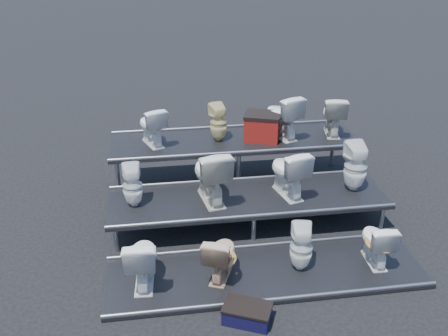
{
  "coord_description": "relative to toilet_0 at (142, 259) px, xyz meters",
  "views": [
    {
      "loc": [
        -1.31,
        -6.48,
        4.25
      ],
      "look_at": [
        -0.35,
        0.1,
        0.92
      ],
      "focal_mm": 40.0,
      "sensor_mm": 36.0,
      "label": 1
    }
  ],
  "objects": [
    {
      "name": "tier_front",
      "position": [
        1.6,
        0.0,
        -0.39
      ],
      "size": [
        4.2,
        1.2,
        0.06
      ],
      "primitive_type": "cube",
      "color": "black",
      "rests_on": "ground"
    },
    {
      "name": "tier_back",
      "position": [
        1.6,
        2.6,
        0.01
      ],
      "size": [
        4.2,
        1.2,
        0.86
      ],
      "primitive_type": "cube",
      "color": "black",
      "rests_on": "ground"
    },
    {
      "name": "toilet_5",
      "position": [
        1.03,
        1.3,
        0.46
      ],
      "size": [
        0.61,
        0.9,
        0.85
      ],
      "primitive_type": "imported",
      "rotation": [
        0.0,
        0.0,
        3.3
      ],
      "color": "beige",
      "rests_on": "tier_mid"
    },
    {
      "name": "toilet_0",
      "position": [
        0.0,
        0.0,
        0.0
      ],
      "size": [
        0.45,
        0.74,
        0.72
      ],
      "primitive_type": "imported",
      "rotation": [
        0.0,
        0.0,
        3.07
      ],
      "color": "white",
      "rests_on": "tier_front"
    },
    {
      "name": "toilet_1",
      "position": [
        1.0,
        0.0,
        -0.04
      ],
      "size": [
        0.58,
        0.72,
        0.65
      ],
      "primitive_type": "imported",
      "rotation": [
        0.0,
        0.0,
        2.74
      ],
      "color": "tan",
      "rests_on": "tier_front"
    },
    {
      "name": "toilet_2",
      "position": [
        2.06,
        0.0,
        -0.03
      ],
      "size": [
        0.35,
        0.36,
        0.66
      ],
      "primitive_type": "imported",
      "rotation": [
        0.0,
        0.0,
        2.95
      ],
      "color": "white",
      "rests_on": "tier_front"
    },
    {
      "name": "toilet_4",
      "position": [
        -0.11,
        1.3,
        0.36
      ],
      "size": [
        0.31,
        0.32,
        0.65
      ],
      "primitive_type": "imported",
      "rotation": [
        0.0,
        0.0,
        3.21
      ],
      "color": "white",
      "rests_on": "tier_mid"
    },
    {
      "name": "toilet_9",
      "position": [
        1.32,
        2.6,
        0.76
      ],
      "size": [
        0.36,
        0.36,
        0.65
      ],
      "primitive_type": "imported",
      "rotation": [
        0.0,
        0.0,
        3.39
      ],
      "color": "beige",
      "rests_on": "tier_back"
    },
    {
      "name": "toilet_7",
      "position": [
        3.27,
        1.3,
        0.43
      ],
      "size": [
        0.36,
        0.37,
        0.78
      ],
      "primitive_type": "imported",
      "rotation": [
        0.0,
        0.0,
        3.17
      ],
      "color": "white",
      "rests_on": "tier_mid"
    },
    {
      "name": "tier_mid",
      "position": [
        1.6,
        1.3,
        -0.19
      ],
      "size": [
        4.2,
        1.2,
        0.46
      ],
      "primitive_type": "cube",
      "color": "black",
      "rests_on": "ground"
    },
    {
      "name": "step_stool",
      "position": [
        1.2,
        -0.81,
        -0.33
      ],
      "size": [
        0.63,
        0.52,
        0.19
      ],
      "primitive_type": "cube",
      "rotation": [
        0.0,
        0.0,
        -0.43
      ],
      "color": "black",
      "rests_on": "ground"
    },
    {
      "name": "toilet_3",
      "position": [
        3.1,
        0.0,
        -0.04
      ],
      "size": [
        0.38,
        0.64,
        0.64
      ],
      "primitive_type": "imported",
      "rotation": [
        0.0,
        0.0,
        3.11
      ],
      "color": "white",
      "rests_on": "tier_front"
    },
    {
      "name": "red_crate",
      "position": [
        2.07,
        2.54,
        0.64
      ],
      "size": [
        0.69,
        0.62,
        0.41
      ],
      "primitive_type": "cube",
      "rotation": [
        0.0,
        0.0,
        -0.33
      ],
      "color": "maroon",
      "rests_on": "tier_back"
    },
    {
      "name": "ground",
      "position": [
        1.6,
        1.3,
        -0.42
      ],
      "size": [
        80.0,
        80.0,
        0.0
      ],
      "primitive_type": "plane",
      "color": "black",
      "rests_on": "ground"
    },
    {
      "name": "toilet_11",
      "position": [
        3.33,
        2.6,
        0.79
      ],
      "size": [
        0.51,
        0.74,
        0.7
      ],
      "primitive_type": "imported",
      "rotation": [
        0.0,
        0.0,
        2.95
      ],
      "color": "beige",
      "rests_on": "tier_back"
    },
    {
      "name": "toilet_10",
      "position": [
        2.42,
        2.6,
        0.82
      ],
      "size": [
        0.67,
        0.86,
        0.77
      ],
      "primitive_type": "imported",
      "rotation": [
        0.0,
        0.0,
        3.51
      ],
      "color": "white",
      "rests_on": "tier_back"
    },
    {
      "name": "toilet_8",
      "position": [
        0.21,
        2.6,
        0.77
      ],
      "size": [
        0.57,
        0.73,
        0.66
      ],
      "primitive_type": "imported",
      "rotation": [
        0.0,
        0.0,
        3.51
      ],
      "color": "white",
      "rests_on": "tier_back"
    },
    {
      "name": "toilet_6",
      "position": [
        2.21,
        1.3,
        0.42
      ],
      "size": [
        0.59,
        0.83,
        0.77
      ],
      "primitive_type": "imported",
      "rotation": [
        0.0,
        0.0,
        3.38
      ],
      "color": "white",
      "rests_on": "tier_mid"
    }
  ]
}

